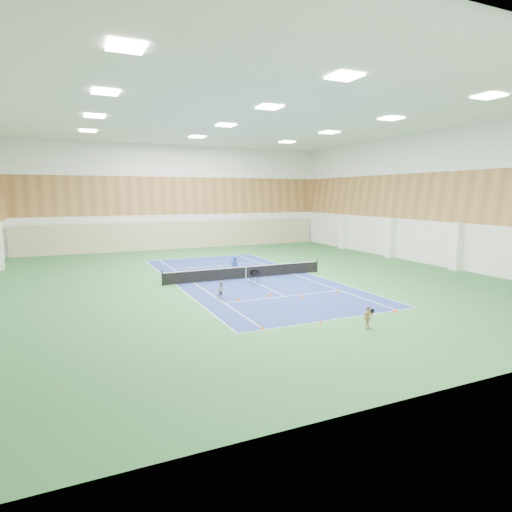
# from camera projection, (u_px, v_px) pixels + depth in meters

# --- Properties ---
(ground) EXTENTS (40.00, 40.00, 0.00)m
(ground) POSITION_uv_depth(u_px,v_px,m) (246.00, 278.00, 32.75)
(ground) COLOR #2B6633
(ground) RESTS_ON ground
(room_shell) EXTENTS (36.00, 40.00, 12.00)m
(room_shell) POSITION_uv_depth(u_px,v_px,m) (246.00, 200.00, 31.88)
(room_shell) COLOR white
(room_shell) RESTS_ON ground
(wood_cladding) EXTENTS (36.00, 40.00, 8.00)m
(wood_cladding) POSITION_uv_depth(u_px,v_px,m) (245.00, 172.00, 31.59)
(wood_cladding) COLOR #A36C3C
(wood_cladding) RESTS_ON room_shell
(ceiling_light_grid) EXTENTS (21.40, 25.40, 0.06)m
(ceiling_light_grid) POSITION_uv_depth(u_px,v_px,m) (245.00, 117.00, 31.03)
(ceiling_light_grid) COLOR white
(ceiling_light_grid) RESTS_ON room_shell
(court_surface) EXTENTS (10.97, 23.77, 0.01)m
(court_surface) POSITION_uv_depth(u_px,v_px,m) (246.00, 278.00, 32.75)
(court_surface) COLOR navy
(court_surface) RESTS_ON ground
(tennis_balls_scatter) EXTENTS (10.57, 22.77, 0.07)m
(tennis_balls_scatter) POSITION_uv_depth(u_px,v_px,m) (246.00, 278.00, 32.75)
(tennis_balls_scatter) COLOR #D6F429
(tennis_balls_scatter) RESTS_ON ground
(tennis_net) EXTENTS (12.80, 0.10, 1.10)m
(tennis_net) POSITION_uv_depth(u_px,v_px,m) (246.00, 271.00, 32.67)
(tennis_net) COLOR black
(tennis_net) RESTS_ON ground
(back_curtain) EXTENTS (35.40, 0.16, 3.20)m
(back_curtain) POSITION_uv_depth(u_px,v_px,m) (180.00, 235.00, 50.31)
(back_curtain) COLOR #C6B793
(back_curtain) RESTS_ON ground
(coach) EXTENTS (0.62, 0.41, 1.69)m
(coach) POSITION_uv_depth(u_px,v_px,m) (235.00, 267.00, 32.89)
(coach) COLOR navy
(coach) RESTS_ON ground
(child_court) EXTENTS (0.65, 0.58, 1.10)m
(child_court) POSITION_uv_depth(u_px,v_px,m) (222.00, 290.00, 26.38)
(child_court) COLOR gray
(child_court) RESTS_ON ground
(child_apron) EXTENTS (0.70, 0.41, 1.11)m
(child_apron) POSITION_uv_depth(u_px,v_px,m) (368.00, 318.00, 20.47)
(child_apron) COLOR tan
(child_apron) RESTS_ON ground
(ball_cart) EXTENTS (0.60, 0.60, 0.98)m
(ball_cart) POSITION_uv_depth(u_px,v_px,m) (255.00, 277.00, 30.82)
(ball_cart) COLOR black
(ball_cart) RESTS_ON ground
(cone_svc_a) EXTENTS (0.20, 0.20, 0.22)m
(cone_svc_a) POSITION_uv_depth(u_px,v_px,m) (238.00, 299.00, 26.03)
(cone_svc_a) COLOR #D84E0B
(cone_svc_a) RESTS_ON ground
(cone_svc_b) EXTENTS (0.23, 0.23, 0.25)m
(cone_svc_b) POSITION_uv_depth(u_px,v_px,m) (269.00, 295.00, 26.98)
(cone_svc_b) COLOR #EF450C
(cone_svc_b) RESTS_ON ground
(cone_svc_c) EXTENTS (0.19, 0.19, 0.21)m
(cone_svc_c) POSITION_uv_depth(u_px,v_px,m) (302.00, 295.00, 26.85)
(cone_svc_c) COLOR #FF600D
(cone_svc_c) RESTS_ON ground
(cone_svc_d) EXTENTS (0.19, 0.19, 0.21)m
(cone_svc_d) POSITION_uv_depth(u_px,v_px,m) (337.00, 291.00, 28.16)
(cone_svc_d) COLOR #D8520B
(cone_svc_d) RESTS_ON ground
(cone_base_a) EXTENTS (0.18, 0.18, 0.20)m
(cone_base_a) POSITION_uv_depth(u_px,v_px,m) (262.00, 327.00, 20.48)
(cone_base_a) COLOR orange
(cone_base_a) RESTS_ON ground
(cone_base_b) EXTENTS (0.17, 0.17, 0.19)m
(cone_base_b) POSITION_uv_depth(u_px,v_px,m) (321.00, 322.00, 21.32)
(cone_base_b) COLOR orange
(cone_base_b) RESTS_ON ground
(cone_base_c) EXTENTS (0.20, 0.20, 0.22)m
(cone_base_c) POSITION_uv_depth(u_px,v_px,m) (366.00, 316.00, 22.24)
(cone_base_c) COLOR red
(cone_base_c) RESTS_ON ground
(cone_base_d) EXTENTS (0.21, 0.21, 0.23)m
(cone_base_d) POSITION_uv_depth(u_px,v_px,m) (395.00, 310.00, 23.41)
(cone_base_d) COLOR #FC4D0D
(cone_base_d) RESTS_ON ground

